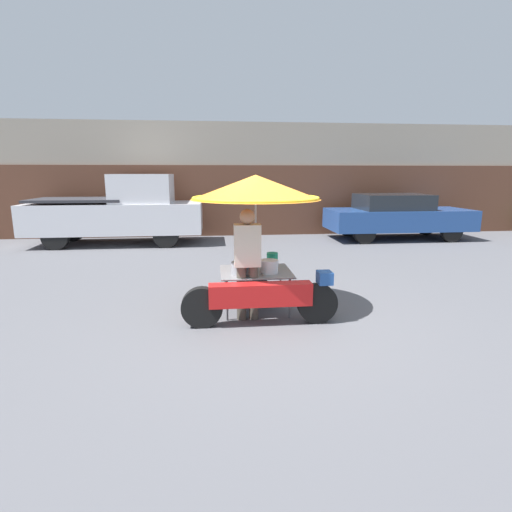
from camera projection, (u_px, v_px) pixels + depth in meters
ground_plane at (268, 319)px, 5.95m from camera, size 36.00×36.00×0.00m
shopfront_building at (233, 180)px, 14.59m from camera, size 28.00×2.06×3.82m
vendor_motorcycle_cart at (256, 206)px, 5.95m from camera, size 2.24×1.96×2.11m
vendor_person at (247, 259)px, 5.78m from camera, size 0.38×0.22×1.64m
parked_car at (397, 216)px, 13.07m from camera, size 4.58×1.83×1.47m
pickup_truck at (121, 212)px, 12.08m from camera, size 5.14×1.78×2.11m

